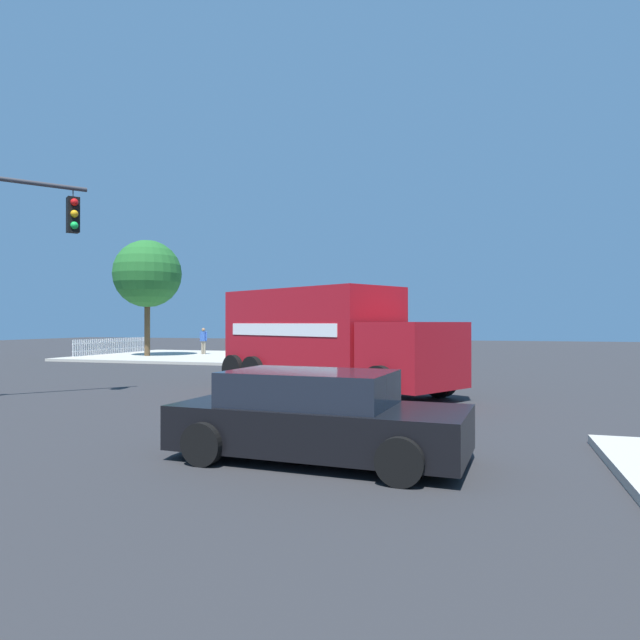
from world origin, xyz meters
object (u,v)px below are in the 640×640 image
pedestrian_near_corner (203,339)px  delivery_truck (325,338)px  shade_tree_near (147,274)px  sedan_black (317,417)px  pickup_silver (328,347)px

pedestrian_near_corner → delivery_truck: bearing=39.7°
shade_tree_near → pedestrian_near_corner: bearing=139.4°
sedan_black → shade_tree_near: (-19.96, -16.44, 4.22)m
pickup_silver → pedestrian_near_corner: 8.41m
sedan_black → shade_tree_near: 26.20m
sedan_black → shade_tree_near: bearing=-140.5°
sedan_black → shade_tree_near: size_ratio=0.66×
pickup_silver → sedan_black: bearing=15.7°
delivery_truck → shade_tree_near: size_ratio=1.19×
delivery_truck → pedestrian_near_corner: delivery_truck is taller
delivery_truck → sedan_black: 8.48m
pickup_silver → shade_tree_near: (1.18, -10.49, 4.12)m
delivery_truck → pedestrian_near_corner: size_ratio=5.01×
delivery_truck → pedestrian_near_corner: 18.75m
pickup_silver → pedestrian_near_corner: (-1.39, -8.29, 0.31)m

